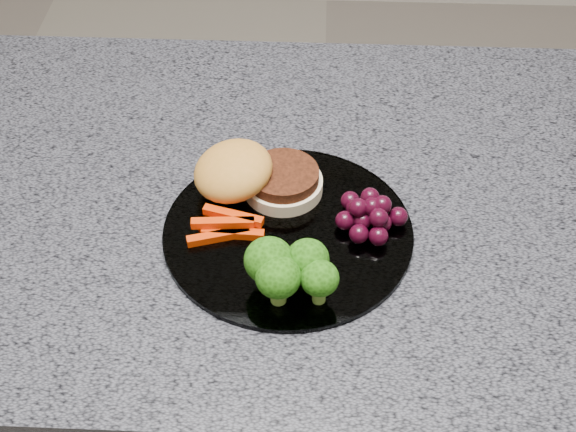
% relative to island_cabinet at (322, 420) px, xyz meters
% --- Properties ---
extents(island_cabinet, '(1.20, 0.60, 0.86)m').
position_rel_island_cabinet_xyz_m(island_cabinet, '(0.00, 0.00, 0.00)').
color(island_cabinet, '#55331D').
rests_on(island_cabinet, ground).
extents(countertop, '(1.20, 0.60, 0.04)m').
position_rel_island_cabinet_xyz_m(countertop, '(0.00, 0.00, 0.45)').
color(countertop, '#52535D').
rests_on(countertop, island_cabinet).
extents(plate, '(0.26, 0.26, 0.01)m').
position_rel_island_cabinet_xyz_m(plate, '(-0.05, -0.06, 0.47)').
color(plate, white).
rests_on(plate, countertop).
extents(burger, '(0.16, 0.11, 0.05)m').
position_rel_island_cabinet_xyz_m(burger, '(-0.09, -0.01, 0.50)').
color(burger, beige).
rests_on(burger, plate).
extents(carrot_sticks, '(0.08, 0.05, 0.02)m').
position_rel_island_cabinet_xyz_m(carrot_sticks, '(-0.11, -0.07, 0.48)').
color(carrot_sticks, red).
rests_on(carrot_sticks, plate).
extents(broccoli, '(0.09, 0.07, 0.06)m').
position_rel_island_cabinet_xyz_m(broccoli, '(-0.05, -0.15, 0.51)').
color(broccoli, olive).
rests_on(broccoli, plate).
extents(grape_bunch, '(0.08, 0.07, 0.04)m').
position_rel_island_cabinet_xyz_m(grape_bunch, '(0.03, -0.05, 0.49)').
color(grape_bunch, black).
rests_on(grape_bunch, plate).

